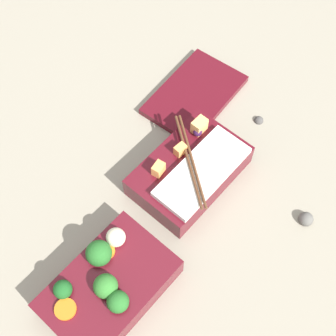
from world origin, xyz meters
The scene contains 6 objects.
ground_plane centered at (0.00, 0.00, 0.00)m, with size 3.00×3.00×0.00m, color gray.
bento_tray_vegetable centered at (-0.12, -0.02, 0.03)m, with size 0.21×0.13×0.08m.
bento_tray_rice centered at (0.13, 0.02, 0.03)m, with size 0.21×0.16×0.08m.
bento_lid centered at (0.28, 0.14, 0.01)m, with size 0.21×0.13×0.01m, color #510F19.
pebble_1 centered at (0.32, 0.00, 0.00)m, with size 0.02×0.02×0.02m, color #474442.
pebble_2 centered at (0.19, -0.19, 0.01)m, with size 0.03×0.03×0.03m, color #595651.
Camera 1 is at (-0.22, -0.22, 0.77)m, focal length 50.00 mm.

